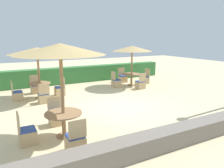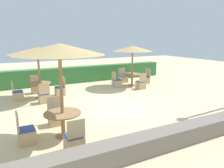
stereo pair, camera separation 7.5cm
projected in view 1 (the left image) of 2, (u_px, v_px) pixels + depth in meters
The scene contains 20 objects.
ground_plane at pixel (119, 107), 9.23m from camera, with size 40.00×40.00×0.00m, color beige.
hedge_row at pixel (73, 75), 14.22m from camera, with size 13.00×0.70×1.02m, color #387A3D.
stone_border at pixel (182, 134), 6.12m from camera, with size 10.00×0.56×0.49m, color slate.
parasol_back_left at pixel (37, 51), 10.24m from camera, with size 2.70×2.70×2.45m.
round_table_back_left at pixel (40, 86), 10.60m from camera, with size 1.03×1.03×0.74m.
patio_chair_back_left_south at pixel (44, 97), 9.82m from camera, with size 0.46×0.46×0.93m.
patio_chair_back_left_east at pixel (60, 90), 11.11m from camera, with size 0.46×0.46×0.93m.
patio_chair_back_left_west at pixel (17, 95), 10.18m from camera, with size 0.46×0.46×0.93m.
patio_chair_back_left_north at pixel (35, 88), 11.54m from camera, with size 0.46×0.46×0.93m.
parasol_front_left at pixel (60, 50), 6.01m from camera, with size 2.53×2.53×2.75m.
round_table_front_left at pixel (64, 118), 6.43m from camera, with size 1.09×1.09×0.74m.
patio_chair_front_left_south at pixel (76, 142), 5.64m from camera, with size 0.46×0.46×0.93m.
patio_chair_front_left_west at pixel (27, 135), 6.03m from camera, with size 0.46×0.46×0.93m.
patio_chair_front_left_north at pixel (56, 117), 7.40m from camera, with size 0.46×0.46×0.93m.
parasol_back_right at pixel (132, 49), 13.02m from camera, with size 2.37×2.37×2.41m.
round_table_back_right at pixel (131, 76), 13.36m from camera, with size 1.15×1.15×0.72m.
patio_chair_back_right_east at pixel (145, 79), 13.96m from camera, with size 0.46×0.46×0.93m.
patio_chair_back_right_north at pixel (123, 78), 14.36m from camera, with size 0.46×0.46×0.93m.
patio_chair_back_right_west at pixel (116, 83), 12.99m from camera, with size 0.46×0.46×0.93m.
patio_chair_back_right_south at pixel (140, 84), 12.55m from camera, with size 0.46×0.46×0.93m.
Camera 1 is at (-4.42, -7.63, 2.91)m, focal length 35.00 mm.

